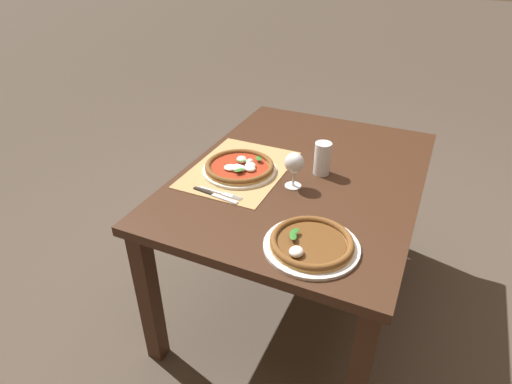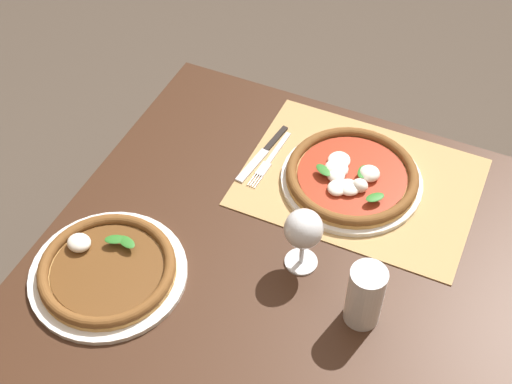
{
  "view_description": "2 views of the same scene",
  "coord_description": "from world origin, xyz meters",
  "px_view_note": "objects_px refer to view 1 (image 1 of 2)",
  "views": [
    {
      "loc": [
        1.58,
        0.49,
        1.67
      ],
      "look_at": [
        0.35,
        -0.07,
        0.82
      ],
      "focal_mm": 30.0,
      "sensor_mm": 36.0,
      "label": 1
    },
    {
      "loc": [
        -0.15,
        0.85,
        1.96
      ],
      "look_at": [
        0.28,
        -0.11,
        0.78
      ],
      "focal_mm": 50.0,
      "sensor_mm": 36.0,
      "label": 2
    }
  ],
  "objects_px": {
    "pizza_near": "(240,167)",
    "pizza_far": "(311,244)",
    "wine_glass": "(295,164)",
    "knife": "(215,195)",
    "fork": "(220,193)",
    "pint_glass": "(322,159)"
  },
  "relations": [
    {
      "from": "pizza_far",
      "to": "wine_glass",
      "type": "xyz_separation_m",
      "value": [
        -0.35,
        -0.19,
        0.09
      ]
    },
    {
      "from": "pizza_near",
      "to": "knife",
      "type": "height_order",
      "value": "pizza_near"
    },
    {
      "from": "pizza_near",
      "to": "fork",
      "type": "bearing_deg",
      "value": 3.23
    },
    {
      "from": "pizza_far",
      "to": "pizza_near",
      "type": "bearing_deg",
      "value": -129.31
    },
    {
      "from": "pizza_far",
      "to": "pint_glass",
      "type": "xyz_separation_m",
      "value": [
        -0.51,
        -0.12,
        0.05
      ]
    },
    {
      "from": "pizza_far",
      "to": "wine_glass",
      "type": "relative_size",
      "value": 2.11
    },
    {
      "from": "pizza_far",
      "to": "wine_glass",
      "type": "distance_m",
      "value": 0.41
    },
    {
      "from": "knife",
      "to": "wine_glass",
      "type": "bearing_deg",
      "value": 127.89
    },
    {
      "from": "pizza_near",
      "to": "fork",
      "type": "height_order",
      "value": "pizza_near"
    },
    {
      "from": "fork",
      "to": "pizza_far",
      "type": "bearing_deg",
      "value": 68.7
    },
    {
      "from": "knife",
      "to": "pizza_near",
      "type": "bearing_deg",
      "value": -179.98
    },
    {
      "from": "wine_glass",
      "to": "pizza_far",
      "type": "bearing_deg",
      "value": 28.7
    },
    {
      "from": "pizza_far",
      "to": "knife",
      "type": "distance_m",
      "value": 0.48
    },
    {
      "from": "wine_glass",
      "to": "pint_glass",
      "type": "relative_size",
      "value": 1.07
    },
    {
      "from": "pizza_far",
      "to": "fork",
      "type": "relative_size",
      "value": 1.63
    },
    {
      "from": "wine_glass",
      "to": "knife",
      "type": "distance_m",
      "value": 0.35
    },
    {
      "from": "pint_glass",
      "to": "knife",
      "type": "xyz_separation_m",
      "value": [
        0.36,
        -0.33,
        -0.06
      ]
    },
    {
      "from": "pizza_near",
      "to": "fork",
      "type": "distance_m",
      "value": 0.2
    },
    {
      "from": "pizza_near",
      "to": "wine_glass",
      "type": "distance_m",
      "value": 0.27
    },
    {
      "from": "pint_glass",
      "to": "knife",
      "type": "distance_m",
      "value": 0.49
    },
    {
      "from": "pizza_near",
      "to": "pizza_far",
      "type": "xyz_separation_m",
      "value": [
        0.37,
        0.45,
        -0.0
      ]
    },
    {
      "from": "wine_glass",
      "to": "fork",
      "type": "bearing_deg",
      "value": -54.35
    }
  ]
}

